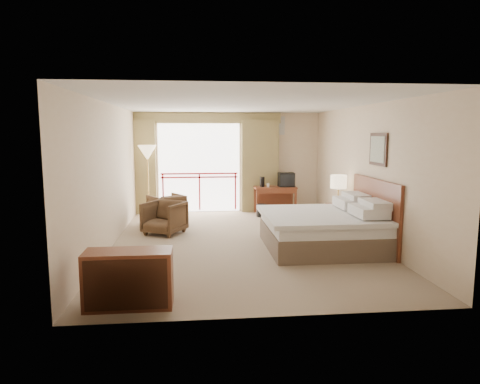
{
  "coord_description": "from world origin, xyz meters",
  "views": [
    {
      "loc": [
        -0.87,
        -8.22,
        2.15
      ],
      "look_at": [
        0.01,
        0.4,
        0.95
      ],
      "focal_mm": 32.0,
      "sensor_mm": 36.0,
      "label": 1
    }
  ],
  "objects": [
    {
      "name": "curtain_right",
      "position": [
        0.85,
        3.35,
        1.25
      ],
      "size": [
        1.0,
        0.26,
        2.5
      ],
      "primitive_type": "cube",
      "color": "olive",
      "rests_on": "wall_back"
    },
    {
      "name": "curtain_left",
      "position": [
        -2.45,
        3.35,
        1.25
      ],
      "size": [
        1.0,
        0.26,
        2.5
      ],
      "primitive_type": "cube",
      "color": "olive",
      "rests_on": "wall_back"
    },
    {
      "name": "armchair_far",
      "position": [
        -1.61,
        2.09,
        0.0
      ],
      "size": [
        1.01,
        1.02,
        0.69
      ],
      "primitive_type": "imported",
      "rotation": [
        0.0,
        0.0,
        -2.61
      ],
      "color": "#412C1C",
      "rests_on": "floor"
    },
    {
      "name": "wall_back",
      "position": [
        0.0,
        3.5,
        1.35
      ],
      "size": [
        5.0,
        0.0,
        5.0
      ],
      "primitive_type": "plane",
      "rotation": [
        1.57,
        0.0,
        0.0
      ],
      "color": "beige",
      "rests_on": "ground"
    },
    {
      "name": "book",
      "position": [
        -1.85,
        1.43,
        0.51
      ],
      "size": [
        0.29,
        0.3,
        0.02
      ],
      "primitive_type": "imported",
      "rotation": [
        0.0,
        0.0,
        0.67
      ],
      "color": "white",
      "rests_on": "side_table"
    },
    {
      "name": "table_lamp",
      "position": [
        2.21,
        0.78,
        1.08
      ],
      "size": [
        0.35,
        0.35,
        0.62
      ],
      "rotation": [
        0.0,
        0.0,
        -0.38
      ],
      "color": "tan",
      "rests_on": "nightstand"
    },
    {
      "name": "balcony_railing",
      "position": [
        -0.8,
        3.46,
        0.81
      ],
      "size": [
        2.09,
        0.03,
        1.02
      ],
      "color": "#A40E14",
      "rests_on": "wall_back"
    },
    {
      "name": "nightstand",
      "position": [
        2.21,
        0.73,
        0.3
      ],
      "size": [
        0.44,
        0.52,
        0.6
      ],
      "primitive_type": "cube",
      "rotation": [
        0.0,
        0.0,
        0.05
      ],
      "color": "#5E2717",
      "rests_on": "floor"
    },
    {
      "name": "wall_left",
      "position": [
        -2.5,
        0.0,
        1.35
      ],
      "size": [
        0.0,
        7.0,
        7.0
      ],
      "primitive_type": "plane",
      "rotation": [
        1.57,
        0.0,
        1.57
      ],
      "color": "beige",
      "rests_on": "ground"
    },
    {
      "name": "armchair_near",
      "position": [
        -1.57,
        0.87,
        0.0
      ],
      "size": [
        1.03,
        1.04,
        0.7
      ],
      "primitive_type": "imported",
      "rotation": [
        0.0,
        0.0,
        -0.51
      ],
      "color": "#412C1C",
      "rests_on": "floor"
    },
    {
      "name": "tv",
      "position": [
        1.51,
        2.96,
        0.91
      ],
      "size": [
        0.41,
        0.33,
        0.38
      ],
      "rotation": [
        0.0,
        0.0,
        0.1
      ],
      "color": "black",
      "rests_on": "desk"
    },
    {
      "name": "side_table",
      "position": [
        -1.85,
        1.43,
        0.35
      ],
      "size": [
        0.47,
        0.47,
        0.51
      ],
      "rotation": [
        0.0,
        0.0,
        -0.34
      ],
      "color": "black",
      "rests_on": "floor"
    },
    {
      "name": "wastebasket",
      "position": [
        0.78,
        2.55,
        0.16
      ],
      "size": [
        0.32,
        0.32,
        0.33
      ],
      "primitive_type": "cylinder",
      "rotation": [
        0.0,
        0.0,
        0.27
      ],
      "color": "black",
      "rests_on": "floor"
    },
    {
      "name": "cup",
      "position": [
        1.01,
        2.92,
        0.77
      ],
      "size": [
        0.08,
        0.08,
        0.1
      ],
      "primitive_type": "cylinder",
      "rotation": [
        0.0,
        0.0,
        0.18
      ],
      "color": "white",
      "rests_on": "desk"
    },
    {
      "name": "desk",
      "position": [
        1.21,
        3.02,
        0.57
      ],
      "size": [
        1.11,
        0.54,
        0.73
      ],
      "rotation": [
        0.0,
        0.0,
        -0.01
      ],
      "color": "#5E2717",
      "rests_on": "floor"
    },
    {
      "name": "hvac_vent",
      "position": [
        1.3,
        3.47,
        2.35
      ],
      "size": [
        0.5,
        0.04,
        0.5
      ],
      "primitive_type": "cube",
      "color": "silver",
      "rests_on": "wall_back"
    },
    {
      "name": "bed",
      "position": [
        1.5,
        -0.6,
        0.38
      ],
      "size": [
        2.13,
        2.06,
        0.97
      ],
      "color": "brown",
      "rests_on": "floor"
    },
    {
      "name": "phone",
      "position": [
        2.16,
        0.58,
        0.64
      ],
      "size": [
        0.2,
        0.15,
        0.09
      ],
      "primitive_type": "cube",
      "rotation": [
        0.0,
        0.0,
        0.01
      ],
      "color": "black",
      "rests_on": "nightstand"
    },
    {
      "name": "framed_art",
      "position": [
        2.47,
        -0.6,
        1.85
      ],
      "size": [
        0.04,
        0.72,
        0.6
      ],
      "color": "black",
      "rests_on": "wall_right"
    },
    {
      "name": "headboard",
      "position": [
        2.46,
        -0.6,
        0.65
      ],
      "size": [
        0.06,
        2.1,
        1.3
      ],
      "primitive_type": "cube",
      "color": "#5E2717",
      "rests_on": "wall_right"
    },
    {
      "name": "ceiling",
      "position": [
        0.0,
        0.0,
        2.7
      ],
      "size": [
        7.0,
        7.0,
        0.0
      ],
      "primitive_type": "plane",
      "rotation": [
        3.14,
        0.0,
        0.0
      ],
      "color": "white",
      "rests_on": "wall_back"
    },
    {
      "name": "valance",
      "position": [
        -0.8,
        3.38,
        2.55
      ],
      "size": [
        4.4,
        0.22,
        0.28
      ],
      "primitive_type": "cube",
      "color": "olive",
      "rests_on": "wall_back"
    },
    {
      "name": "coffee_maker",
      "position": [
        0.86,
        2.97,
        0.86
      ],
      "size": [
        0.13,
        0.13,
        0.27
      ],
      "primitive_type": "cylinder",
      "rotation": [
        0.0,
        0.0,
        -0.01
      ],
      "color": "black",
      "rests_on": "desk"
    },
    {
      "name": "floor",
      "position": [
        0.0,
        0.0,
        0.0
      ],
      "size": [
        7.0,
        7.0,
        0.0
      ],
      "primitive_type": "plane",
      "color": "gray",
      "rests_on": "ground"
    },
    {
      "name": "wall_right",
      "position": [
        2.5,
        0.0,
        1.35
      ],
      "size": [
        0.0,
        7.0,
        7.0
      ],
      "primitive_type": "plane",
      "rotation": [
        1.57,
        0.0,
        -1.57
      ],
      "color": "beige",
      "rests_on": "ground"
    },
    {
      "name": "dresser",
      "position": [
        -1.73,
        -3.02,
        0.36
      ],
      "size": [
        1.07,
        0.45,
        0.71
      ],
      "rotation": [
        0.0,
        0.0,
        -0.08
      ],
      "color": "#5E2717",
      "rests_on": "floor"
    },
    {
      "name": "wall_front",
      "position": [
        0.0,
        -3.5,
        1.35
      ],
      "size": [
        5.0,
        0.0,
        5.0
      ],
      "primitive_type": "plane",
      "rotation": [
        -1.57,
        0.0,
        0.0
      ],
      "color": "beige",
      "rests_on": "ground"
    },
    {
      "name": "floor_lamp",
      "position": [
        -2.11,
        2.81,
        1.59
      ],
      "size": [
        0.47,
        0.47,
        1.84
      ],
      "rotation": [
        0.0,
        0.0,
        0.29
      ],
      "color": "tan",
      "rests_on": "floor"
    },
    {
      "name": "balcony_door",
      "position": [
        -0.8,
        3.48,
        1.2
      ],
      "size": [
        2.4,
        0.0,
        2.4
      ],
      "primitive_type": "plane",
      "rotation": [
        1.57,
        0.0,
        0.0
      ],
      "color": "white",
      "rests_on": "wall_back"
    }
  ]
}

